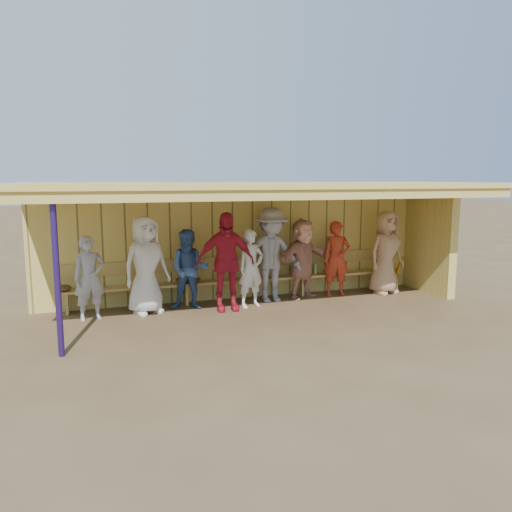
{
  "coord_description": "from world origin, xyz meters",
  "views": [
    {
      "loc": [
        -3.15,
        -8.94,
        2.57
      ],
      "look_at": [
        0.0,
        0.35,
        1.05
      ],
      "focal_mm": 35.0,
      "sensor_mm": 36.0,
      "label": 1
    }
  ],
  "objects_px": {
    "player_e": "(271,255)",
    "player_h": "(386,253)",
    "player_d": "(226,262)",
    "player_f": "(303,258)",
    "player_a": "(90,278)",
    "player_g": "(336,258)",
    "player_extra": "(251,268)",
    "bench": "(245,275)",
    "player_c": "(189,270)",
    "player_b": "(146,265)"
  },
  "relations": [
    {
      "from": "player_e",
      "to": "player_h",
      "type": "relative_size",
      "value": 1.06
    },
    {
      "from": "player_d",
      "to": "player_f",
      "type": "height_order",
      "value": "player_d"
    },
    {
      "from": "player_a",
      "to": "player_e",
      "type": "relative_size",
      "value": 0.78
    },
    {
      "from": "player_g",
      "to": "player_h",
      "type": "bearing_deg",
      "value": 1.08
    },
    {
      "from": "player_h",
      "to": "player_extra",
      "type": "xyz_separation_m",
      "value": [
        -3.24,
        -0.16,
        -0.15
      ]
    },
    {
      "from": "player_g",
      "to": "bench",
      "type": "xyz_separation_m",
      "value": [
        -2.04,
        0.31,
        -0.3
      ]
    },
    {
      "from": "player_e",
      "to": "player_g",
      "type": "xyz_separation_m",
      "value": [
        1.57,
        0.07,
        -0.17
      ]
    },
    {
      "from": "player_e",
      "to": "bench",
      "type": "relative_size",
      "value": 0.26
    },
    {
      "from": "player_a",
      "to": "player_h",
      "type": "xyz_separation_m",
      "value": [
        6.33,
        0.11,
        0.16
      ]
    },
    {
      "from": "player_c",
      "to": "bench",
      "type": "bearing_deg",
      "value": 37.34
    },
    {
      "from": "player_d",
      "to": "player_a",
      "type": "bearing_deg",
      "value": -179.92
    },
    {
      "from": "player_b",
      "to": "player_g",
      "type": "height_order",
      "value": "player_b"
    },
    {
      "from": "player_b",
      "to": "player_d",
      "type": "relative_size",
      "value": 0.97
    },
    {
      "from": "player_b",
      "to": "player_extra",
      "type": "relative_size",
      "value": 1.2
    },
    {
      "from": "player_b",
      "to": "player_g",
      "type": "xyz_separation_m",
      "value": [
        4.17,
        0.21,
        -0.12
      ]
    },
    {
      "from": "player_c",
      "to": "player_g",
      "type": "xyz_separation_m",
      "value": [
        3.32,
        0.15,
        0.03
      ]
    },
    {
      "from": "player_c",
      "to": "player_extra",
      "type": "bearing_deg",
      "value": 7.63
    },
    {
      "from": "player_c",
      "to": "bench",
      "type": "height_order",
      "value": "player_c"
    },
    {
      "from": "player_b",
      "to": "player_e",
      "type": "distance_m",
      "value": 2.61
    },
    {
      "from": "player_c",
      "to": "player_h",
      "type": "xyz_separation_m",
      "value": [
        4.45,
        -0.06,
        0.14
      ]
    },
    {
      "from": "player_b",
      "to": "bench",
      "type": "xyz_separation_m",
      "value": [
        2.13,
        0.52,
        -0.42
      ]
    },
    {
      "from": "player_b",
      "to": "player_d",
      "type": "bearing_deg",
      "value": -32.01
    },
    {
      "from": "player_h",
      "to": "bench",
      "type": "height_order",
      "value": "player_h"
    },
    {
      "from": "player_f",
      "to": "player_extra",
      "type": "bearing_deg",
      "value": 172.06
    },
    {
      "from": "player_d",
      "to": "bench",
      "type": "relative_size",
      "value": 0.26
    },
    {
      "from": "player_f",
      "to": "bench",
      "type": "relative_size",
      "value": 0.23
    },
    {
      "from": "player_d",
      "to": "player_g",
      "type": "bearing_deg",
      "value": 13.05
    },
    {
      "from": "player_h",
      "to": "player_extra",
      "type": "bearing_deg",
      "value": 169.66
    },
    {
      "from": "player_c",
      "to": "player_g",
      "type": "distance_m",
      "value": 3.33
    },
    {
      "from": "player_c",
      "to": "player_f",
      "type": "relative_size",
      "value": 0.92
    },
    {
      "from": "player_a",
      "to": "player_h",
      "type": "bearing_deg",
      "value": -10.24
    },
    {
      "from": "player_b",
      "to": "player_h",
      "type": "bearing_deg",
      "value": -22.66
    },
    {
      "from": "player_b",
      "to": "player_e",
      "type": "bearing_deg",
      "value": -19.66
    },
    {
      "from": "player_c",
      "to": "player_g",
      "type": "bearing_deg",
      "value": 20.41
    },
    {
      "from": "bench",
      "to": "player_g",
      "type": "bearing_deg",
      "value": -8.51
    },
    {
      "from": "player_a",
      "to": "player_extra",
      "type": "relative_size",
      "value": 0.99
    },
    {
      "from": "player_f",
      "to": "player_h",
      "type": "distance_m",
      "value": 1.95
    },
    {
      "from": "player_extra",
      "to": "player_c",
      "type": "bearing_deg",
      "value": 154.71
    },
    {
      "from": "player_f",
      "to": "player_g",
      "type": "relative_size",
      "value": 1.05
    },
    {
      "from": "player_b",
      "to": "player_c",
      "type": "xyz_separation_m",
      "value": [
        0.85,
        0.06,
        -0.15
      ]
    },
    {
      "from": "player_h",
      "to": "player_f",
      "type": "bearing_deg",
      "value": 160.74
    },
    {
      "from": "player_e",
      "to": "player_g",
      "type": "relative_size",
      "value": 1.2
    },
    {
      "from": "player_a",
      "to": "bench",
      "type": "xyz_separation_m",
      "value": [
        3.16,
        0.62,
        -0.25
      ]
    },
    {
      "from": "player_h",
      "to": "player_c",
      "type": "bearing_deg",
      "value": 166.09
    },
    {
      "from": "player_c",
      "to": "player_extra",
      "type": "distance_m",
      "value": 1.23
    },
    {
      "from": "player_b",
      "to": "player_c",
      "type": "height_order",
      "value": "player_b"
    },
    {
      "from": "player_c",
      "to": "player_e",
      "type": "distance_m",
      "value": 1.77
    },
    {
      "from": "player_e",
      "to": "player_f",
      "type": "bearing_deg",
      "value": 6.59
    },
    {
      "from": "bench",
      "to": "player_e",
      "type": "bearing_deg",
      "value": -38.6
    },
    {
      "from": "player_a",
      "to": "player_b",
      "type": "xyz_separation_m",
      "value": [
        1.03,
        0.1,
        0.17
      ]
    }
  ]
}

